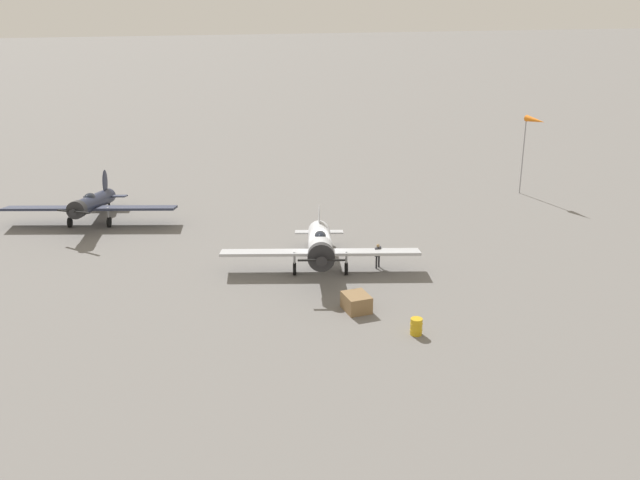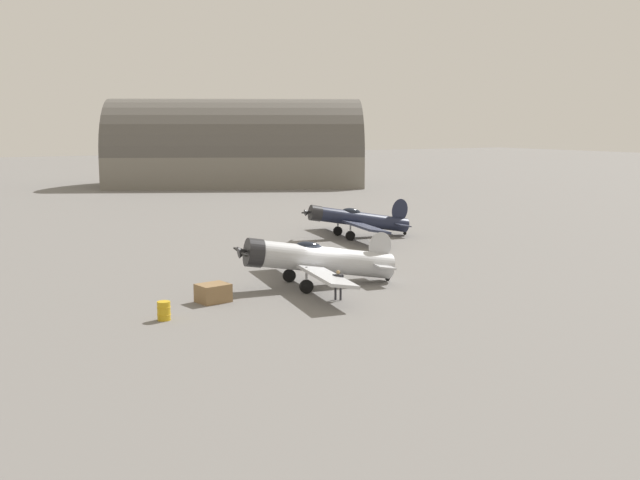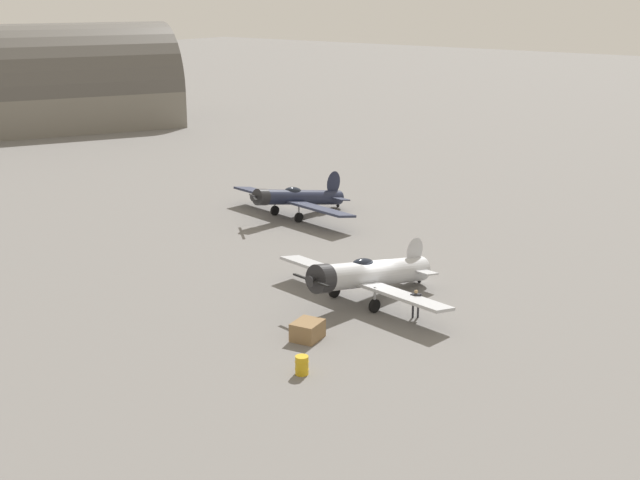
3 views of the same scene
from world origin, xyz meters
The scene contains 7 objects.
ground_plane centered at (0.00, 0.00, 0.00)m, with size 400.00×400.00×0.00m, color slate.
airplane_foreground centered at (-0.09, -0.50, 1.63)m, with size 13.03×9.85×3.18m.
airplane_mid_apron centered at (-15.63, 12.23, 1.58)m, with size 13.27×10.37×3.30m.
ground_crew_mechanic centered at (3.67, -1.15, 1.01)m, with size 0.51×0.47×1.67m.
equipment_crate centered at (0.68, -7.29, 0.50)m, with size 1.61×1.84×1.00m.
fuel_drum centered at (3.12, -10.87, 0.47)m, with size 0.69×0.69×0.95m.
distant_hangar centered at (-72.28, 25.88, 4.23)m, with size 32.82×42.48×17.48m.
Camera 3 is at (26.76, -40.71, 18.07)m, focal length 48.20 mm.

